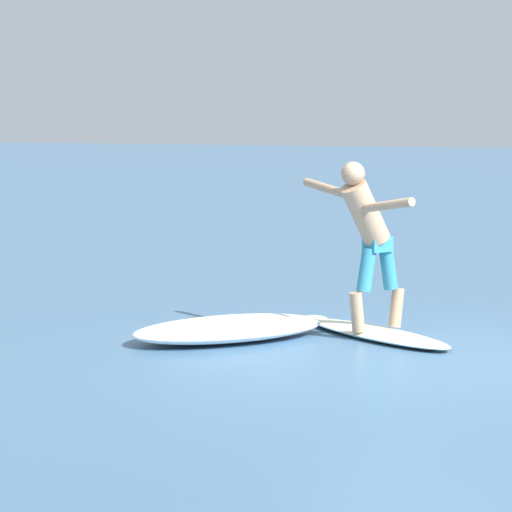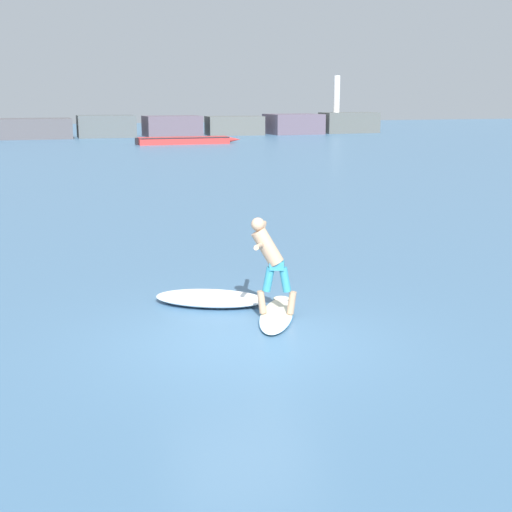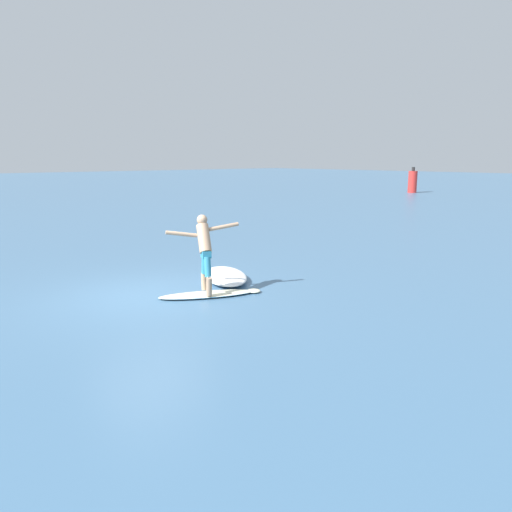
# 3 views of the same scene
# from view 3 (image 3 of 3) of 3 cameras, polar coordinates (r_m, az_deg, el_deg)

# --- Properties ---
(ground_plane) EXTENTS (200.00, 200.00, 0.00)m
(ground_plane) POSITION_cam_3_polar(r_m,az_deg,el_deg) (11.80, -12.26, -4.45)
(ground_plane) COLOR #426A8D
(surfboard) EXTENTS (1.50, 2.36, 0.22)m
(surfboard) POSITION_cam_3_polar(r_m,az_deg,el_deg) (11.54, -5.44, -4.38)
(surfboard) COLOR beige
(surfboard) RESTS_ON ground
(surfer) EXTENTS (1.02, 1.60, 1.76)m
(surfer) POSITION_cam_3_polar(r_m,az_deg,el_deg) (11.42, -5.91, 1.11)
(surfer) COLOR tan
(surfer) RESTS_ON surfboard
(channel_marker_buoy) EXTENTS (0.78, 0.78, 2.29)m
(channel_marker_buoy) POSITION_cam_3_polar(r_m,az_deg,el_deg) (47.56, 17.46, 8.11)
(channel_marker_buoy) COLOR red
(channel_marker_buoy) RESTS_ON ground
(wave_foam_at_tail) EXTENTS (2.40, 1.97, 0.23)m
(wave_foam_at_tail) POSITION_cam_3_polar(r_m,az_deg,el_deg) (12.94, -3.54, -2.30)
(wave_foam_at_tail) COLOR white
(wave_foam_at_tail) RESTS_ON ground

